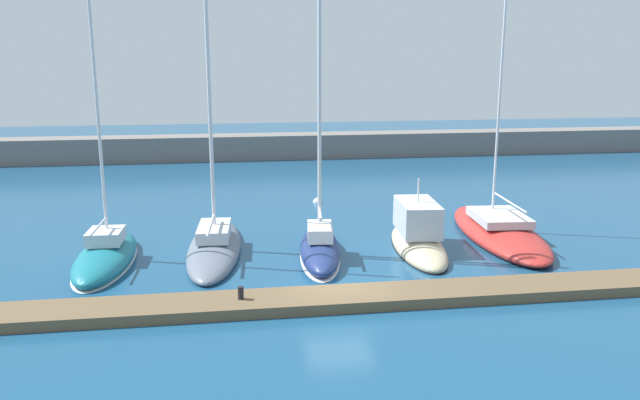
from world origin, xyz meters
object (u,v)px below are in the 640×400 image
(sailboat_navy_third, at_px, (320,246))
(motorboat_sand_fourth, at_px, (418,237))
(sailboat_slate_second, at_px, (215,244))
(mooring_buoy_white, at_px, (318,202))
(sailboat_teal_nearest, at_px, (106,255))
(dock_bollard, at_px, (241,293))
(sailboat_red_fifth, at_px, (499,230))

(sailboat_navy_third, bearing_deg, motorboat_sand_fourth, -77.27)
(sailboat_slate_second, distance_m, mooring_buoy_white, 10.54)
(sailboat_teal_nearest, bearing_deg, sailboat_navy_third, -90.94)
(sailboat_navy_third, relative_size, dock_bollard, 27.73)
(motorboat_sand_fourth, distance_m, sailboat_red_fifth, 4.55)
(sailboat_navy_third, relative_size, mooring_buoy_white, 22.73)
(motorboat_sand_fourth, xyz_separation_m, sailboat_red_fifth, (4.36, 1.28, -0.19))
(mooring_buoy_white, bearing_deg, sailboat_teal_nearest, -136.52)
(sailboat_teal_nearest, relative_size, sailboat_red_fifth, 0.79)
(mooring_buoy_white, bearing_deg, sailboat_red_fifth, -48.56)
(motorboat_sand_fourth, bearing_deg, sailboat_slate_second, 88.40)
(sailboat_navy_third, distance_m, mooring_buoy_white, 10.31)
(dock_bollard, bearing_deg, sailboat_red_fifth, 29.68)
(sailboat_red_fifth, bearing_deg, sailboat_teal_nearest, 98.57)
(sailboat_teal_nearest, height_order, sailboat_slate_second, sailboat_slate_second)
(mooring_buoy_white, relative_size, dock_bollard, 1.22)
(sailboat_slate_second, xyz_separation_m, sailboat_red_fifth, (13.29, 0.33, -0.01))
(sailboat_navy_third, height_order, dock_bollard, sailboat_navy_third)
(sailboat_slate_second, xyz_separation_m, dock_bollard, (0.99, -6.69, 0.24))
(sailboat_teal_nearest, relative_size, sailboat_slate_second, 0.88)
(sailboat_navy_third, xyz_separation_m, dock_bollard, (-3.47, -5.25, 0.11))
(motorboat_sand_fourth, bearing_deg, sailboat_navy_third, 100.69)
(sailboat_slate_second, relative_size, sailboat_navy_third, 1.36)
(sailboat_teal_nearest, height_order, sailboat_navy_third, sailboat_teal_nearest)
(sailboat_red_fifth, bearing_deg, motorboat_sand_fourth, 110.73)
(sailboat_teal_nearest, height_order, sailboat_red_fifth, sailboat_red_fifth)
(sailboat_slate_second, xyz_separation_m, mooring_buoy_white, (5.84, 8.77, -0.36))
(sailboat_red_fifth, relative_size, mooring_buoy_white, 34.29)
(mooring_buoy_white, bearing_deg, sailboat_navy_third, -97.69)
(sailboat_navy_third, height_order, mooring_buoy_white, sailboat_navy_third)
(dock_bollard, bearing_deg, mooring_buoy_white, 72.58)
(sailboat_red_fifth, distance_m, dock_bollard, 14.16)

